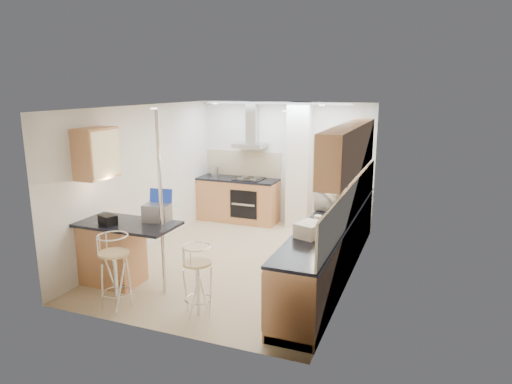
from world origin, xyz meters
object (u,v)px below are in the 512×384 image
at_px(microwave, 331,199).
at_px(laptop, 157,213).
at_px(bar_stool_near, 115,272).
at_px(bread_bin, 309,230).
at_px(bar_stool_end, 198,280).

bearing_deg(microwave, laptop, 135.89).
height_order(bar_stool_near, bread_bin, bread_bin).
height_order(microwave, bar_stool_end, microwave).
distance_m(microwave, bar_stool_end, 2.63).
height_order(laptop, bar_stool_near, laptop).
height_order(microwave, bar_stool_near, microwave).
bearing_deg(bar_stool_end, laptop, 89.93).
bearing_deg(bread_bin, bar_stool_end, -128.80).
xyz_separation_m(bar_stool_end, bread_bin, (1.19, 0.81, 0.55)).
bearing_deg(bar_stool_near, bread_bin, 15.37).
relative_size(laptop, bar_stool_end, 0.39).
height_order(microwave, bread_bin, microwave).
bearing_deg(bread_bin, microwave, 108.41).
height_order(laptop, bar_stool_end, laptop).
relative_size(microwave, bread_bin, 1.50).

